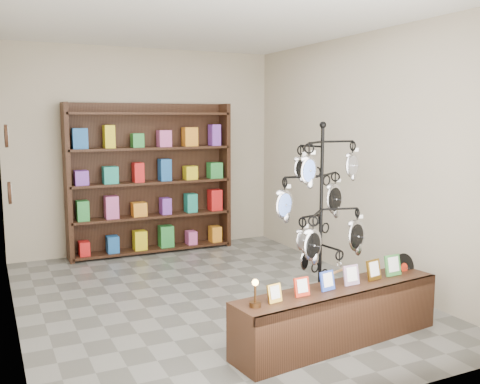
% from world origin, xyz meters
% --- Properties ---
extents(ground, '(5.00, 5.00, 0.00)m').
position_xyz_m(ground, '(0.00, 0.00, 0.00)').
color(ground, slate).
rests_on(ground, ground).
extents(room_envelope, '(5.00, 5.00, 5.00)m').
position_xyz_m(room_envelope, '(0.00, 0.00, 1.85)').
color(room_envelope, '#B4A591').
rests_on(room_envelope, ground).
extents(display_tree, '(1.02, 1.00, 1.96)m').
position_xyz_m(display_tree, '(0.64, -1.18, 1.13)').
color(display_tree, black).
rests_on(display_tree, ground).
extents(front_shelf, '(2.11, 0.67, 0.73)m').
position_xyz_m(front_shelf, '(0.56, -1.59, 0.26)').
color(front_shelf, black).
rests_on(front_shelf, ground).
extents(back_shelving, '(2.42, 0.36, 2.20)m').
position_xyz_m(back_shelving, '(0.00, 2.30, 1.03)').
color(back_shelving, black).
rests_on(back_shelving, ground).
extents(wall_clocks, '(0.03, 0.24, 0.84)m').
position_xyz_m(wall_clocks, '(-1.97, 0.80, 1.50)').
color(wall_clocks, black).
rests_on(wall_clocks, ground).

